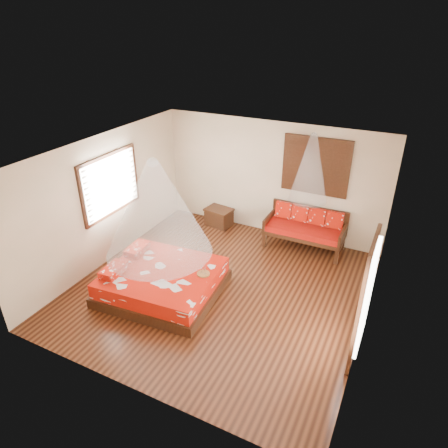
# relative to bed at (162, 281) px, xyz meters

# --- Properties ---
(room) EXTENTS (5.54, 5.54, 2.84)m
(room) POSITION_rel_bed_xyz_m (0.99, 0.60, 1.15)
(room) COLOR black
(room) RESTS_ON ground
(bed) EXTENTS (2.32, 2.13, 0.64)m
(bed) POSITION_rel_bed_xyz_m (0.00, 0.00, 0.00)
(bed) COLOR black
(bed) RESTS_ON floor
(daybed) EXTENTS (1.82, 0.81, 0.95)m
(daybed) POSITION_rel_bed_xyz_m (2.02, 2.98, 0.27)
(daybed) COLOR black
(daybed) RESTS_ON floor
(storage_chest) EXTENTS (0.74, 0.59, 0.47)m
(storage_chest) POSITION_rel_bed_xyz_m (-0.29, 3.05, -0.02)
(storage_chest) COLOR black
(storage_chest) RESTS_ON floor
(shutter_panel) EXTENTS (1.52, 0.06, 1.32)m
(shutter_panel) POSITION_rel_bed_xyz_m (2.02, 3.31, 1.65)
(shutter_panel) COLOR black
(shutter_panel) RESTS_ON wall_back
(window_left) EXTENTS (0.10, 1.74, 1.34)m
(window_left) POSITION_rel_bed_xyz_m (-1.72, 0.80, 1.45)
(window_left) COLOR black
(window_left) RESTS_ON wall_left
(glazed_door) EXTENTS (0.08, 1.02, 2.16)m
(glazed_door) POSITION_rel_bed_xyz_m (3.71, -0.00, 0.82)
(glazed_door) COLOR black
(glazed_door) RESTS_ON floor
(wine_tray) EXTENTS (0.25, 0.25, 0.20)m
(wine_tray) POSITION_rel_bed_xyz_m (0.80, 0.25, 0.30)
(wine_tray) COLOR brown
(wine_tray) RESTS_ON bed
(mosquito_net_main) EXTENTS (1.97, 1.97, 1.80)m
(mosquito_net_main) POSITION_rel_bed_xyz_m (0.02, 0.00, 1.60)
(mosquito_net_main) COLOR white
(mosquito_net_main) RESTS_ON ceiling
(mosquito_net_daybed) EXTENTS (0.84, 0.84, 1.50)m
(mosquito_net_daybed) POSITION_rel_bed_xyz_m (2.02, 2.85, 1.75)
(mosquito_net_daybed) COLOR white
(mosquito_net_daybed) RESTS_ON ceiling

